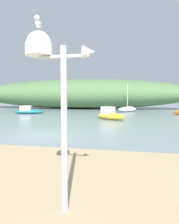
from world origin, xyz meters
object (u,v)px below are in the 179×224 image
(sailboat_east_reach, at_px, (127,109))
(motorboat_off_point, at_px, (28,111))
(motorboat_near_shore, at_px, (110,115))
(seagull_on_radar, at_px, (38,23))
(mast_structure, at_px, (47,64))

(sailboat_east_reach, relative_size, motorboat_off_point, 0.99)
(sailboat_east_reach, relative_size, motorboat_near_shore, 1.21)
(seagull_on_radar, distance_m, motorboat_off_point, 26.53)
(motorboat_off_point, relative_size, motorboat_near_shore, 1.22)
(mast_structure, bearing_deg, motorboat_near_shore, 92.25)
(seagull_on_radar, xyz_separation_m, sailboat_east_reach, (0.99, 29.49, -3.38))
(sailboat_east_reach, bearing_deg, seagull_on_radar, -91.92)
(motorboat_off_point, bearing_deg, sailboat_east_reach, 25.15)
(sailboat_east_reach, xyz_separation_m, motorboat_off_point, (-13.59, -6.38, 0.01))
(mast_structure, bearing_deg, sailboat_east_reach, 88.38)
(seagull_on_radar, height_order, motorboat_near_shore, seagull_on_radar)
(motorboat_off_point, bearing_deg, seagull_on_radar, -61.39)
(seagull_on_radar, bearing_deg, motorboat_near_shore, 91.74)
(mast_structure, height_order, seagull_on_radar, seagull_on_radar)
(mast_structure, relative_size, seagull_on_radar, 9.68)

